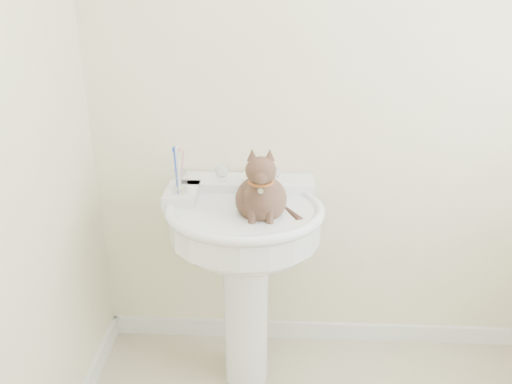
# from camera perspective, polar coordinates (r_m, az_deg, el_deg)

# --- Properties ---
(wall_back) EXTENTS (2.20, 0.00, 2.50)m
(wall_back) POSITION_cam_1_polar(r_m,az_deg,el_deg) (2.28, 9.92, 10.63)
(wall_back) COLOR #EEE5C3
(wall_back) RESTS_ON ground
(baseboard_back) EXTENTS (2.20, 0.02, 0.09)m
(baseboard_back) POSITION_cam_1_polar(r_m,az_deg,el_deg) (2.79, 8.18, -14.29)
(baseboard_back) COLOR white
(baseboard_back) RESTS_ON floor
(pedestal_sink) EXTENTS (0.64, 0.63, 0.88)m
(pedestal_sink) POSITION_cam_1_polar(r_m,az_deg,el_deg) (2.19, -1.19, -5.22)
(pedestal_sink) COLOR white
(pedestal_sink) RESTS_ON floor
(faucet) EXTENTS (0.28, 0.12, 0.14)m
(faucet) POSITION_cam_1_polar(r_m,az_deg,el_deg) (2.23, -0.91, 1.98)
(faucet) COLOR silver
(faucet) RESTS_ON pedestal_sink
(soap_bar) EXTENTS (0.10, 0.07, 0.03)m
(soap_bar) POSITION_cam_1_polar(r_m,az_deg,el_deg) (2.32, 0.68, 2.14)
(soap_bar) COLOR orange
(soap_bar) RESTS_ON pedestal_sink
(toothbrush_cup) EXTENTS (0.07, 0.07, 0.18)m
(toothbrush_cup) POSITION_cam_1_polar(r_m,az_deg,el_deg) (2.16, -8.06, 1.18)
(toothbrush_cup) COLOR silver
(toothbrush_cup) RESTS_ON pedestal_sink
(cat) EXTENTS (0.22, 0.27, 0.40)m
(cat) POSITION_cam_1_polar(r_m,az_deg,el_deg) (2.04, 0.57, -0.34)
(cat) COLOR brown
(cat) RESTS_ON pedestal_sink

